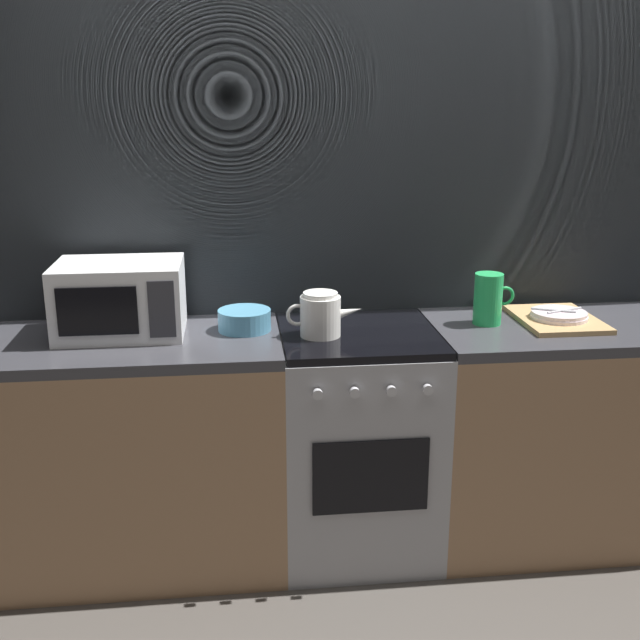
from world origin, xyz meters
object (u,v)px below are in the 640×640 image
kettle (321,315)px  pitcher (488,299)px  stove_unit (357,441)px  dish_pile (557,318)px  microwave (120,298)px  mixing_bowl (245,320)px

kettle → pitcher: bearing=7.1°
stove_unit → pitcher: pitcher is taller
kettle → dish_pile: bearing=4.3°
microwave → pitcher: (1.40, -0.03, -0.03)m
kettle → pitcher: size_ratio=1.42×
mixing_bowl → kettle: bearing=-20.4°
stove_unit → pitcher: (0.52, 0.05, 0.55)m
mixing_bowl → dish_pile: (1.22, -0.03, -0.02)m
microwave → pitcher: size_ratio=2.30×
kettle → dish_pile: kettle is taller
stove_unit → kettle: (-0.15, -0.04, 0.53)m
pitcher → dish_pile: size_ratio=0.50×
microwave → dish_pile: size_ratio=1.15×
microwave → dish_pile: microwave is taller
kettle → pitcher: (0.66, 0.08, 0.02)m
stove_unit → dish_pile: bearing=2.5°
kettle → pitcher: 0.67m
microwave → kettle: (0.74, -0.11, -0.05)m
mixing_bowl → pitcher: pitcher is taller
microwave → kettle: 0.75m
microwave → pitcher: microwave is taller
stove_unit → microwave: (-0.88, 0.08, 0.59)m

